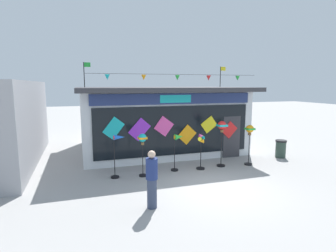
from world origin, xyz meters
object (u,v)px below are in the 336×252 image
Objects in this scene: wind_spinner_far_left at (118,148)px; wind_spinner_far_right at (250,134)px; wind_spinner_center_left at (178,144)px; trash_bin at (281,149)px; wind_spinner_center_right at (201,147)px; wind_spinner_right at (222,130)px; kite_shop_building at (158,118)px; person_near_camera at (152,179)px; wind_spinner_left at (143,143)px.

wind_spinner_far_right is (5.67, -0.09, 0.24)m from wind_spinner_far_left.
wind_spinner_center_left is 1.79× the size of trash_bin.
trash_bin is (5.46, 0.40, -0.68)m from wind_spinner_center_left.
wind_spinner_far_left reaches higher than wind_spinner_center_right.
wind_spinner_far_left is 3.41m from wind_spinner_center_right.
wind_spinner_center_left reaches higher than wind_spinner_center_right.
wind_spinner_right reaches higher than wind_spinner_far_right.
kite_shop_building reaches higher than trash_bin.
person_near_camera is at bearing -107.30° from kite_shop_building.
trash_bin is (7.35, 3.46, -0.42)m from person_near_camera.
kite_shop_building is 5.57× the size of wind_spinner_center_right.
person_near_camera is (-1.89, -3.06, -0.26)m from wind_spinner_center_left.
kite_shop_building is 4.38m from wind_spinner_right.
wind_spinner_center_left is 0.91× the size of person_near_camera.
wind_spinner_far_left is 7.95m from trash_bin.
wind_spinner_far_right is 5.88m from person_near_camera.
wind_spinner_center_right is (0.97, -0.17, -0.15)m from wind_spinner_center_left.
wind_spinner_right is (1.98, -0.04, 0.47)m from wind_spinner_center_left.
wind_spinner_left is 3.52m from wind_spinner_right.
wind_spinner_center_right is 4.56m from trash_bin.
wind_spinner_far_right reaches higher than wind_spinner_center_left.
wind_spinner_far_left is 1.09× the size of wind_spinner_center_left.
kite_shop_building is 4.30m from wind_spinner_center_right.
wind_spinner_center_left is 0.99m from wind_spinner_center_right.
wind_spinner_center_right is at bearing 29.09° from person_near_camera.
wind_spinner_left reaches higher than trash_bin.
wind_spinner_far_right is (4.76, 0.07, 0.08)m from wind_spinner_left.
wind_spinner_far_right is 1.06× the size of person_near_camera.
wind_spinner_right is (3.51, 0.25, 0.27)m from wind_spinner_left.
wind_spinner_center_left is at bearing 10.77° from wind_spinner_left.
wind_spinner_far_left is 0.94m from wind_spinner_left.
wind_spinner_far_left is 0.99× the size of wind_spinner_left.
kite_shop_building is 5.05× the size of wind_spinner_left.
wind_spinner_right is 1.11× the size of wind_spinner_far_right.
person_near_camera is (-3.87, -3.02, -0.72)m from wind_spinner_right.
wind_spinner_left is 0.94× the size of wind_spinner_far_right.
wind_spinner_center_right is 4.06m from person_near_camera.
trash_bin is (4.50, 0.57, -0.53)m from wind_spinner_center_right.
wind_spinner_far_left is at bearing 179.14° from wind_spinner_far_right.
wind_spinner_right reaches higher than wind_spinner_left.
trash_bin is (6.99, 0.69, -0.88)m from wind_spinner_left.
wind_spinner_far_right is (3.24, -0.22, 0.28)m from wind_spinner_center_left.
wind_spinner_left is (0.91, -0.15, 0.15)m from wind_spinner_far_left.
wind_spinner_center_right is 1.78× the size of trash_bin.
kite_shop_building is at bearing 66.82° from wind_spinner_left.
wind_spinner_left is at bearing -177.34° from wind_spinner_center_right.
wind_spinner_left is 2.83m from person_near_camera.
wind_spinner_far_right reaches higher than trash_bin.
wind_spinner_far_left is at bearing -123.60° from kite_shop_building.
wind_spinner_far_left is 0.84× the size of wind_spinner_right.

